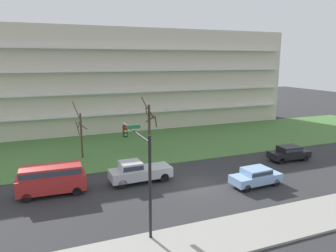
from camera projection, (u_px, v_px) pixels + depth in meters
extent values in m
plane|color=#2D2D30|center=(199.00, 184.00, 27.54)|extent=(160.00, 160.00, 0.00)
cube|color=#99968E|center=(257.00, 228.00, 20.25)|extent=(80.00, 4.00, 0.15)
cube|color=#477238|center=(148.00, 145.00, 40.27)|extent=(80.00, 16.00, 0.08)
cube|color=beige|center=(121.00, 79.00, 51.37)|extent=(53.35, 11.78, 15.09)
cube|color=silver|center=(132.00, 113.00, 46.53)|extent=(51.22, 0.90, 0.24)
cube|color=silver|center=(131.00, 92.00, 45.92)|extent=(51.22, 0.90, 0.24)
cube|color=silver|center=(131.00, 71.00, 45.30)|extent=(51.22, 0.90, 0.24)
cube|color=silver|center=(130.00, 49.00, 44.69)|extent=(51.22, 0.90, 0.24)
cylinder|color=#4C3828|center=(81.00, 136.00, 34.34)|extent=(0.20, 0.20, 5.00)
cylinder|color=#4C3828|center=(78.00, 128.00, 33.90)|extent=(0.37, 0.82, 1.43)
cylinder|color=#4C3828|center=(76.00, 109.00, 33.34)|extent=(0.60, 1.03, 1.66)
cylinder|color=#4C3828|center=(83.00, 126.00, 33.73)|extent=(0.98, 0.35, 0.91)
cylinder|color=#4C3828|center=(79.00, 125.00, 34.17)|extent=(0.45, 0.49, 0.86)
cylinder|color=#4C3828|center=(149.00, 129.00, 36.56)|extent=(0.30, 0.30, 5.57)
cylinder|color=#4C3828|center=(152.00, 115.00, 35.98)|extent=(0.84, 0.56, 1.08)
cylinder|color=#4C3828|center=(146.00, 111.00, 36.07)|extent=(0.27, 0.74, 0.70)
cylinder|color=#4C3828|center=(150.00, 119.00, 36.85)|extent=(1.02, 0.73, 0.85)
cylinder|color=#4C3828|center=(156.00, 122.00, 36.34)|extent=(0.82, 1.54, 1.61)
cylinder|color=#4C3828|center=(145.00, 103.00, 35.60)|extent=(0.46, 1.26, 1.24)
cube|color=#8CB2E0|center=(256.00, 178.00, 27.16)|extent=(4.48, 2.02, 0.70)
cube|color=#8CB2E0|center=(256.00, 171.00, 27.04)|extent=(2.28, 1.76, 0.55)
cube|color=#2D3847|center=(256.00, 171.00, 27.04)|extent=(2.24, 1.80, 0.30)
cylinder|color=black|center=(263.00, 176.00, 28.57)|extent=(0.65, 0.25, 0.64)
cylinder|color=black|center=(276.00, 182.00, 27.16)|extent=(0.65, 0.25, 0.64)
cylinder|color=black|center=(235.00, 182.00, 27.31)|extent=(0.65, 0.25, 0.64)
cylinder|color=black|center=(247.00, 188.00, 25.90)|extent=(0.65, 0.25, 0.64)
cube|color=black|center=(289.00, 154.00, 34.03)|extent=(4.49, 2.02, 0.70)
cube|color=black|center=(289.00, 149.00, 33.90)|extent=(2.28, 1.76, 0.55)
cube|color=#2D3847|center=(289.00, 149.00, 33.90)|extent=(2.24, 1.80, 0.30)
cylinder|color=black|center=(281.00, 161.00, 32.88)|extent=(0.65, 0.25, 0.64)
cylinder|color=black|center=(272.00, 157.00, 34.34)|extent=(0.65, 0.25, 0.64)
cylinder|color=black|center=(306.00, 158.00, 33.85)|extent=(0.65, 0.25, 0.64)
cylinder|color=black|center=(295.00, 154.00, 35.32)|extent=(0.65, 0.25, 0.64)
cube|color=#B22828|center=(52.00, 183.00, 25.32)|extent=(5.27, 2.19, 1.25)
cube|color=#B22828|center=(51.00, 171.00, 25.12)|extent=(4.66, 2.00, 0.75)
cube|color=#2D3847|center=(51.00, 171.00, 25.12)|extent=(4.57, 2.04, 0.41)
cylinder|color=black|center=(27.00, 198.00, 24.03)|extent=(0.73, 0.25, 0.72)
cylinder|color=black|center=(28.00, 189.00, 25.67)|extent=(0.73, 0.25, 0.72)
cylinder|color=black|center=(77.00, 191.00, 25.23)|extent=(0.73, 0.25, 0.72)
cylinder|color=black|center=(75.00, 183.00, 26.87)|extent=(0.73, 0.25, 0.72)
cube|color=#B7BABF|center=(141.00, 173.00, 28.02)|extent=(5.45, 2.15, 0.85)
cube|color=#B7BABF|center=(130.00, 166.00, 27.51)|extent=(1.85, 1.89, 0.70)
cube|color=#2D3847|center=(130.00, 166.00, 27.51)|extent=(1.81, 1.93, 0.38)
cylinder|color=black|center=(122.00, 184.00, 26.57)|extent=(0.81, 0.24, 0.80)
cylinder|color=black|center=(117.00, 177.00, 28.17)|extent=(0.81, 0.24, 0.80)
cylinder|color=black|center=(164.00, 178.00, 28.03)|extent=(0.81, 0.24, 0.80)
cylinder|color=black|center=(157.00, 171.00, 29.64)|extent=(0.81, 0.24, 0.80)
cylinder|color=black|center=(150.00, 189.00, 18.48)|extent=(0.18, 0.18, 6.40)
cylinder|color=black|center=(135.00, 132.00, 20.59)|extent=(0.12, 5.90, 0.12)
cube|color=black|center=(125.00, 131.00, 23.11)|extent=(0.28, 0.28, 0.90)
sphere|color=red|center=(125.00, 127.00, 22.91)|extent=(0.20, 0.20, 0.20)
sphere|color=#F2A519|center=(125.00, 131.00, 22.97)|extent=(0.20, 0.20, 0.20)
sphere|color=green|center=(126.00, 135.00, 23.02)|extent=(0.20, 0.20, 0.20)
cube|color=#197238|center=(134.00, 127.00, 20.81)|extent=(0.90, 0.04, 0.24)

